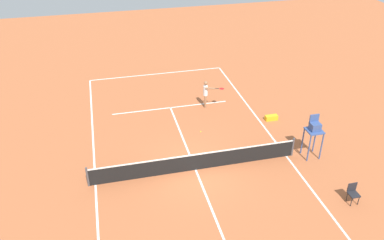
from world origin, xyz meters
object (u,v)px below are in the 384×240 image
Objects in this scene: player_serving at (206,92)px; courtside_chair_near at (353,192)px; tennis_ball at (201,132)px; umpire_chair at (314,130)px; equipment_bag at (271,118)px.

player_serving is 10.85m from courtside_chair_near.
umpire_chair is (-4.99, 3.59, 1.57)m from tennis_ball.
player_serving is 1.91× the size of courtside_chair_near.
equipment_bag reaches higher than tennis_ball.
umpire_chair is at bearing 144.27° from tennis_ball.
umpire_chair is at bearing -88.30° from courtside_chair_near.
tennis_ball is 6.35m from umpire_chair.
tennis_ball is (1.11, 2.83, -1.05)m from player_serving.
courtside_chair_near is at bearing 125.20° from tennis_ball.
courtside_chair_near is (-0.11, 3.64, -1.07)m from umpire_chair.
umpire_chair is 3.17× the size of equipment_bag.
equipment_bag is at bearing -83.11° from umpire_chair.
tennis_ball is at bearing -54.80° from courtside_chair_near.
equipment_bag is at bearing 71.70° from player_serving.
umpire_chair is 4.22m from equipment_bag.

